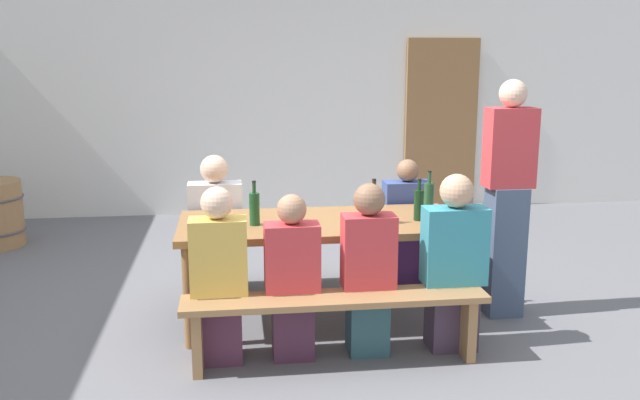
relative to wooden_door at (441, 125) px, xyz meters
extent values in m
plane|color=slate|center=(-1.97, -3.49, -1.05)|extent=(24.00, 24.00, 0.00)
cube|color=silver|center=(-1.97, 0.14, 0.55)|extent=(14.00, 0.20, 3.20)
cube|color=olive|center=(0.00, 0.00, 0.00)|extent=(0.90, 0.06, 2.10)
cube|color=olive|center=(-1.97, -3.49, -0.33)|extent=(2.00, 0.88, 0.05)
cylinder|color=olive|center=(-2.89, -3.87, -0.70)|extent=(0.07, 0.07, 0.70)
cylinder|color=olive|center=(-1.04, -3.87, -0.70)|extent=(0.07, 0.07, 0.70)
cylinder|color=olive|center=(-2.89, -3.10, -0.70)|extent=(0.07, 0.07, 0.70)
cylinder|color=olive|center=(-1.04, -3.10, -0.70)|extent=(0.07, 0.07, 0.70)
cube|color=#9E7247|center=(-1.97, -4.23, -0.62)|extent=(1.90, 0.30, 0.04)
cube|color=#9E7247|center=(-2.82, -4.23, -0.84)|extent=(0.06, 0.24, 0.41)
cube|color=#9E7247|center=(-1.11, -4.23, -0.84)|extent=(0.06, 0.24, 0.41)
cube|color=#9E7247|center=(-1.97, -2.74, -0.62)|extent=(1.90, 0.30, 0.04)
cube|color=#9E7247|center=(-2.82, -2.74, -0.84)|extent=(0.06, 0.24, 0.41)
cube|color=#9E7247|center=(-1.11, -2.74, -0.84)|extent=(0.06, 0.24, 0.41)
cylinder|color=#143319|center=(-1.26, -3.57, -0.19)|extent=(0.07, 0.07, 0.22)
cylinder|color=#143319|center=(-1.26, -3.57, -0.05)|extent=(0.02, 0.02, 0.07)
cylinder|color=black|center=(-1.26, -3.57, 0.00)|extent=(0.03, 0.03, 0.01)
cylinder|color=#234C2D|center=(-1.14, -3.38, -0.19)|extent=(0.08, 0.08, 0.23)
cylinder|color=#234C2D|center=(-1.14, -3.38, -0.03)|extent=(0.03, 0.03, 0.08)
cylinder|color=black|center=(-1.14, -3.38, 0.02)|extent=(0.03, 0.03, 0.01)
cylinder|color=#194723|center=(-2.43, -3.56, -0.19)|extent=(0.07, 0.07, 0.23)
cylinder|color=#194723|center=(-2.43, -3.56, -0.04)|extent=(0.03, 0.03, 0.07)
cylinder|color=black|center=(-2.43, -3.56, 0.01)|extent=(0.03, 0.03, 0.01)
cylinder|color=#332814|center=(-1.61, -3.63, -0.18)|extent=(0.08, 0.08, 0.24)
cylinder|color=#332814|center=(-1.61, -3.63, -0.03)|extent=(0.03, 0.03, 0.07)
cylinder|color=black|center=(-1.61, -3.63, 0.02)|extent=(0.03, 0.03, 0.01)
cylinder|color=silver|center=(-2.71, -3.71, -0.30)|extent=(0.06, 0.06, 0.01)
cylinder|color=silver|center=(-2.71, -3.71, -0.26)|extent=(0.01, 0.01, 0.06)
cone|color=#D18C93|center=(-2.71, -3.71, -0.19)|extent=(0.07, 0.07, 0.08)
cylinder|color=silver|center=(-1.68, -3.84, -0.30)|extent=(0.06, 0.06, 0.01)
cylinder|color=silver|center=(-1.68, -3.84, -0.25)|extent=(0.01, 0.01, 0.08)
cone|color=beige|center=(-1.68, -3.84, -0.17)|extent=(0.07, 0.07, 0.08)
cylinder|color=silver|center=(-1.06, -3.76, -0.30)|extent=(0.06, 0.06, 0.01)
cylinder|color=silver|center=(-1.06, -3.76, -0.25)|extent=(0.01, 0.01, 0.08)
cone|color=#D18C93|center=(-1.06, -3.76, -0.18)|extent=(0.07, 0.07, 0.08)
cube|color=#552C42|center=(-2.68, -4.08, -0.83)|extent=(0.27, 0.24, 0.45)
cube|color=gold|center=(-2.68, -4.08, -0.36)|extent=(0.35, 0.20, 0.48)
sphere|color=beige|center=(-2.68, -4.08, -0.02)|extent=(0.20, 0.20, 0.20)
cube|color=#4B283C|center=(-2.22, -4.08, -0.83)|extent=(0.26, 0.24, 0.45)
cube|color=#C6383D|center=(-2.22, -4.08, -0.38)|extent=(0.35, 0.20, 0.43)
sphere|color=#A87A5B|center=(-2.22, -4.08, -0.07)|extent=(0.19, 0.19, 0.19)
cube|color=#2E535B|center=(-1.73, -4.08, -0.83)|extent=(0.25, 0.24, 0.45)
cube|color=#C6383D|center=(-1.73, -4.08, -0.36)|extent=(0.34, 0.20, 0.47)
sphere|color=#846047|center=(-1.73, -4.08, -0.03)|extent=(0.20, 0.20, 0.20)
cube|color=#453548|center=(-1.16, -4.08, -0.83)|extent=(0.31, 0.24, 0.45)
cube|color=teal|center=(-1.16, -4.08, -0.35)|extent=(0.41, 0.20, 0.51)
sphere|color=tan|center=(-1.16, -4.08, 0.01)|extent=(0.22, 0.22, 0.22)
cube|color=#4D483F|center=(-2.72, -2.89, -0.83)|extent=(0.31, 0.24, 0.45)
cube|color=silver|center=(-2.72, -2.89, -0.36)|extent=(0.42, 0.20, 0.48)
sphere|color=beige|center=(-2.72, -2.89, -0.01)|extent=(0.22, 0.22, 0.22)
cube|color=#542A69|center=(-1.17, -2.89, -0.83)|extent=(0.28, 0.24, 0.45)
cube|color=#384C8C|center=(-1.17, -2.89, -0.37)|extent=(0.38, 0.20, 0.45)
sphere|color=#846047|center=(-1.17, -2.89, -0.05)|extent=(0.18, 0.18, 0.18)
cube|color=#445470|center=(-0.60, -3.54, -0.56)|extent=(0.26, 0.24, 0.97)
cube|color=#C6383D|center=(-0.60, -3.54, 0.21)|extent=(0.34, 0.20, 0.57)
sphere|color=beige|center=(-0.60, -3.54, 0.59)|extent=(0.20, 0.20, 0.20)
camera|label=1|loc=(-2.58, -8.18, 0.88)|focal=38.28mm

